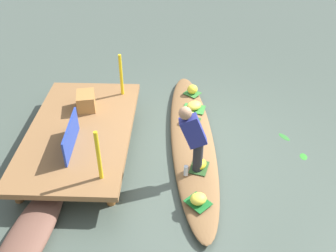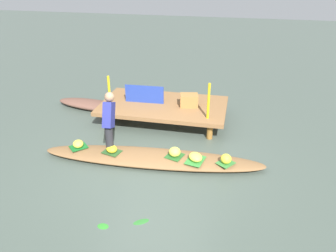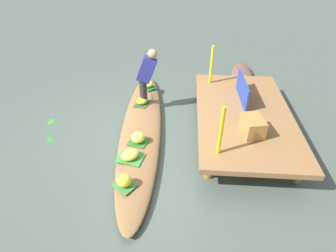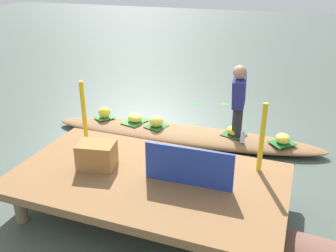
{
  "view_description": "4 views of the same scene",
  "coord_description": "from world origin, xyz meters",
  "px_view_note": "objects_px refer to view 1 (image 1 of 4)",
  "views": [
    {
      "loc": [
        -5.55,
        0.24,
        4.48
      ],
      "look_at": [
        0.06,
        0.45,
        0.36
      ],
      "focal_mm": 40.93,
      "sensor_mm": 36.0,
      "label": 1
    },
    {
      "loc": [
        1.57,
        -5.63,
        3.77
      ],
      "look_at": [
        0.19,
        0.66,
        0.53
      ],
      "focal_mm": 35.35,
      "sensor_mm": 36.0,
      "label": 2
    },
    {
      "loc": [
        4.24,
        0.83,
        3.36
      ],
      "look_at": [
        0.34,
        0.56,
        0.47
      ],
      "focal_mm": 29.09,
      "sensor_mm": 36.0,
      "label": 3
    },
    {
      "loc": [
        -1.76,
        5.41,
        2.73
      ],
      "look_at": [
        0.13,
        0.37,
        0.39
      ],
      "focal_mm": 39.52,
      "sensor_mm": 36.0,
      "label": 4
    }
  ],
  "objects_px": {
    "vendor_person": "(193,136)",
    "water_bottle": "(186,171)",
    "banana_bunch_1": "(199,164)",
    "vendor_boat": "(192,140)",
    "banana_bunch_4": "(194,106)",
    "moored_boat": "(27,238)",
    "produce_crate": "(86,101)",
    "banana_bunch_0": "(198,199)",
    "banana_bunch_3": "(192,89)",
    "banana_bunch_2": "(191,117)",
    "market_banner": "(71,136)"
  },
  "relations": [
    {
      "from": "banana_bunch_0",
      "to": "market_banner",
      "type": "distance_m",
      "value": 2.28
    },
    {
      "from": "banana_bunch_3",
      "to": "water_bottle",
      "type": "relative_size",
      "value": 1.19
    },
    {
      "from": "vendor_boat",
      "to": "banana_bunch_1",
      "type": "distance_m",
      "value": 0.87
    },
    {
      "from": "water_bottle",
      "to": "market_banner",
      "type": "distance_m",
      "value": 1.94
    },
    {
      "from": "banana_bunch_2",
      "to": "market_banner",
      "type": "distance_m",
      "value": 2.34
    },
    {
      "from": "banana_bunch_4",
      "to": "water_bottle",
      "type": "distance_m",
      "value": 1.94
    },
    {
      "from": "vendor_boat",
      "to": "banana_bunch_3",
      "type": "distance_m",
      "value": 1.52
    },
    {
      "from": "banana_bunch_4",
      "to": "vendor_person",
      "type": "bearing_deg",
      "value": 177.76
    },
    {
      "from": "banana_bunch_2",
      "to": "market_banner",
      "type": "height_order",
      "value": "market_banner"
    },
    {
      "from": "produce_crate",
      "to": "banana_bunch_4",
      "type": "bearing_deg",
      "value": -77.12
    },
    {
      "from": "banana_bunch_3",
      "to": "market_banner",
      "type": "height_order",
      "value": "market_banner"
    },
    {
      "from": "banana_bunch_0",
      "to": "vendor_boat",
      "type": "bearing_deg",
      "value": 2.15
    },
    {
      "from": "vendor_boat",
      "to": "banana_bunch_4",
      "type": "height_order",
      "value": "banana_bunch_4"
    },
    {
      "from": "banana_bunch_0",
      "to": "banana_bunch_3",
      "type": "height_order",
      "value": "banana_bunch_3"
    },
    {
      "from": "banana_bunch_1",
      "to": "banana_bunch_2",
      "type": "relative_size",
      "value": 1.05
    },
    {
      "from": "water_bottle",
      "to": "produce_crate",
      "type": "height_order",
      "value": "produce_crate"
    },
    {
      "from": "banana_bunch_2",
      "to": "banana_bunch_3",
      "type": "xyz_separation_m",
      "value": [
        1.04,
        -0.04,
        0.0
      ]
    },
    {
      "from": "market_banner",
      "to": "produce_crate",
      "type": "distance_m",
      "value": 1.16
    },
    {
      "from": "moored_boat",
      "to": "banana_bunch_1",
      "type": "bearing_deg",
      "value": -51.58
    },
    {
      "from": "vendor_boat",
      "to": "moored_boat",
      "type": "xyz_separation_m",
      "value": [
        -2.29,
        2.3,
        0.03
      ]
    },
    {
      "from": "banana_bunch_0",
      "to": "produce_crate",
      "type": "bearing_deg",
      "value": 45.11
    },
    {
      "from": "moored_boat",
      "to": "banana_bunch_2",
      "type": "height_order",
      "value": "banana_bunch_2"
    },
    {
      "from": "moored_boat",
      "to": "vendor_boat",
      "type": "bearing_deg",
      "value": -37.83
    },
    {
      "from": "moored_boat",
      "to": "banana_bunch_0",
      "type": "height_order",
      "value": "banana_bunch_0"
    },
    {
      "from": "banana_bunch_1",
      "to": "banana_bunch_4",
      "type": "distance_m",
      "value": 1.75
    },
    {
      "from": "vendor_boat",
      "to": "market_banner",
      "type": "distance_m",
      "value": 2.2
    },
    {
      "from": "market_banner",
      "to": "banana_bunch_2",
      "type": "bearing_deg",
      "value": -60.91
    },
    {
      "from": "vendor_person",
      "to": "moored_boat",
      "type": "bearing_deg",
      "value": 121.46
    },
    {
      "from": "banana_bunch_0",
      "to": "banana_bunch_3",
      "type": "xyz_separation_m",
      "value": [
        3.12,
        0.04,
        0.02
      ]
    },
    {
      "from": "banana_bunch_3",
      "to": "produce_crate",
      "type": "xyz_separation_m",
      "value": [
        -1.07,
        2.02,
        0.34
      ]
    },
    {
      "from": "vendor_person",
      "to": "vendor_boat",
      "type": "bearing_deg",
      "value": -1.57
    },
    {
      "from": "vendor_person",
      "to": "produce_crate",
      "type": "xyz_separation_m",
      "value": [
        1.33,
        1.98,
        -0.26
      ]
    },
    {
      "from": "banana_bunch_2",
      "to": "vendor_person",
      "type": "height_order",
      "value": "vendor_person"
    },
    {
      "from": "banana_bunch_0",
      "to": "banana_bunch_4",
      "type": "xyz_separation_m",
      "value": [
        2.52,
        0.01,
        -0.0
      ]
    },
    {
      "from": "banana_bunch_3",
      "to": "banana_bunch_4",
      "type": "xyz_separation_m",
      "value": [
        -0.6,
        -0.03,
        -0.02
      ]
    },
    {
      "from": "vendor_person",
      "to": "produce_crate",
      "type": "distance_m",
      "value": 2.4
    },
    {
      "from": "banana_bunch_3",
      "to": "vendor_boat",
      "type": "bearing_deg",
      "value": 179.24
    },
    {
      "from": "vendor_boat",
      "to": "banana_bunch_2",
      "type": "distance_m",
      "value": 0.51
    },
    {
      "from": "banana_bunch_1",
      "to": "vendor_person",
      "type": "relative_size",
      "value": 0.21
    },
    {
      "from": "banana_bunch_0",
      "to": "banana_bunch_3",
      "type": "bearing_deg",
      "value": 0.74
    },
    {
      "from": "vendor_boat",
      "to": "moored_boat",
      "type": "distance_m",
      "value": 3.25
    },
    {
      "from": "banana_bunch_4",
      "to": "produce_crate",
      "type": "bearing_deg",
      "value": 102.88
    },
    {
      "from": "vendor_boat",
      "to": "moored_boat",
      "type": "bearing_deg",
      "value": 130.75
    },
    {
      "from": "moored_boat",
      "to": "water_bottle",
      "type": "xyz_separation_m",
      "value": [
        1.27,
        -2.18,
        0.16
      ]
    },
    {
      "from": "vendor_boat",
      "to": "banana_bunch_1",
      "type": "xyz_separation_m",
      "value": [
        -0.84,
        -0.1,
        0.17
      ]
    },
    {
      "from": "vendor_person",
      "to": "water_bottle",
      "type": "xyz_separation_m",
      "value": [
        -0.13,
        0.1,
        -0.6
      ]
    },
    {
      "from": "water_bottle",
      "to": "vendor_person",
      "type": "bearing_deg",
      "value": -37.17
    },
    {
      "from": "vendor_person",
      "to": "water_bottle",
      "type": "height_order",
      "value": "vendor_person"
    },
    {
      "from": "banana_bunch_4",
      "to": "water_bottle",
      "type": "xyz_separation_m",
      "value": [
        -1.93,
        0.17,
        0.01
      ]
    },
    {
      "from": "banana_bunch_3",
      "to": "banana_bunch_1",
      "type": "bearing_deg",
      "value": -178.07
    }
  ]
}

